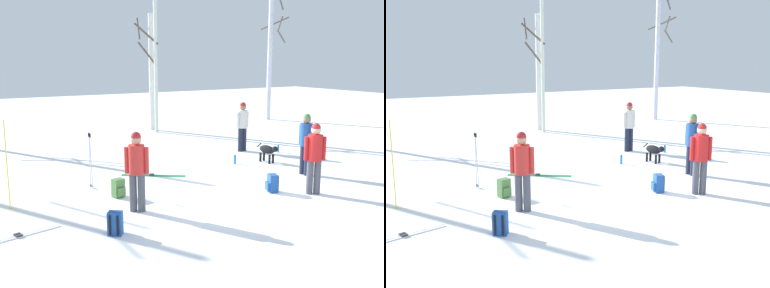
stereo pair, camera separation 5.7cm
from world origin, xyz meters
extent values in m
plane|color=white|center=(0.00, 0.00, 0.00)|extent=(60.00, 60.00, 0.00)
cylinder|color=#4C4C56|center=(1.47, -0.69, 0.41)|extent=(0.16, 0.16, 0.82)
cylinder|color=#4C4C56|center=(1.63, -0.78, 0.41)|extent=(0.16, 0.16, 0.82)
cylinder|color=red|center=(1.55, -0.74, 1.13)|extent=(0.34, 0.34, 0.62)
sphere|color=beige|center=(1.55, -0.74, 1.55)|extent=(0.22, 0.22, 0.22)
sphere|color=#B22626|center=(1.55, -0.74, 1.61)|extent=(0.21, 0.21, 0.21)
cylinder|color=red|center=(1.37, -0.63, 1.11)|extent=(0.10, 0.10, 0.56)
cylinder|color=red|center=(1.73, -0.84, 1.11)|extent=(0.10, 0.10, 0.56)
cylinder|color=#4C4C56|center=(-2.65, 0.31, 0.41)|extent=(0.16, 0.16, 0.82)
cylinder|color=#4C4C56|center=(-2.50, 0.20, 0.41)|extent=(0.16, 0.16, 0.82)
cylinder|color=red|center=(-2.58, 0.25, 1.13)|extent=(0.34, 0.34, 0.62)
sphere|color=tan|center=(-2.58, 0.25, 1.55)|extent=(0.22, 0.22, 0.22)
sphere|color=#B22626|center=(-2.58, 0.25, 1.61)|extent=(0.21, 0.21, 0.21)
cylinder|color=red|center=(-2.75, 0.37, 1.11)|extent=(0.10, 0.10, 0.56)
cylinder|color=red|center=(-2.41, 0.13, 1.11)|extent=(0.10, 0.10, 0.56)
cylinder|color=#1E2338|center=(2.67, 0.78, 0.41)|extent=(0.16, 0.16, 0.82)
cylinder|color=#1E2338|center=(2.66, 0.60, 0.41)|extent=(0.16, 0.16, 0.82)
cylinder|color=#1E478C|center=(2.66, 0.69, 1.13)|extent=(0.34, 0.34, 0.62)
sphere|color=#997051|center=(2.66, 0.69, 1.55)|extent=(0.22, 0.22, 0.22)
sphere|color=#4C8C4C|center=(2.66, 0.69, 1.61)|extent=(0.21, 0.21, 0.21)
cylinder|color=#1E478C|center=(2.67, 0.90, 1.11)|extent=(0.10, 0.10, 0.56)
cylinder|color=#1E478C|center=(2.66, 0.48, 1.11)|extent=(0.10, 0.10, 0.56)
cylinder|color=#1E2338|center=(2.99, 4.14, 0.41)|extent=(0.16, 0.16, 0.82)
cylinder|color=#1E2338|center=(3.17, 4.15, 0.41)|extent=(0.16, 0.16, 0.82)
cylinder|color=silver|center=(3.08, 4.14, 1.13)|extent=(0.34, 0.34, 0.62)
sphere|color=#997051|center=(3.08, 4.14, 1.55)|extent=(0.22, 0.22, 0.22)
sphere|color=#B22626|center=(3.08, 4.14, 1.61)|extent=(0.21, 0.21, 0.21)
cylinder|color=silver|center=(2.87, 4.12, 1.11)|extent=(0.10, 0.10, 0.56)
cylinder|color=silver|center=(3.29, 4.16, 1.11)|extent=(0.10, 0.10, 0.56)
ellipsoid|color=black|center=(2.71, 2.37, 0.41)|extent=(0.28, 0.62, 0.26)
sphere|color=black|center=(2.75, 2.04, 0.48)|extent=(0.18, 0.18, 0.18)
ellipsoid|color=black|center=(2.75, 1.98, 0.46)|extent=(0.07, 0.11, 0.06)
cylinder|color=black|center=(2.68, 2.72, 0.49)|extent=(0.05, 0.19, 0.17)
cylinder|color=black|center=(2.81, 2.19, 0.14)|extent=(0.07, 0.07, 0.28)
cylinder|color=black|center=(2.66, 2.17, 0.14)|extent=(0.07, 0.07, 0.28)
cylinder|color=black|center=(2.77, 2.58, 0.14)|extent=(0.07, 0.07, 0.28)
cylinder|color=black|center=(2.62, 2.56, 0.14)|extent=(0.07, 0.07, 0.28)
cube|color=yellow|center=(-4.89, 1.82, 0.92)|extent=(0.04, 0.13, 1.84)
cube|color=yellow|center=(-4.89, 1.82, 1.88)|extent=(0.03, 0.06, 0.10)
cube|color=yellow|center=(-4.88, 1.88, 0.92)|extent=(0.04, 0.13, 1.84)
cube|color=yellow|center=(-4.88, 1.88, 1.88)|extent=(0.03, 0.06, 0.10)
cube|color=green|center=(-1.02, 2.74, 0.01)|extent=(1.50, 1.07, 0.02)
cube|color=#333338|center=(-1.06, 2.76, 0.03)|extent=(0.13, 0.12, 0.03)
cube|color=green|center=(-1.08, 2.65, 0.01)|extent=(1.50, 1.07, 0.02)
cube|color=#333338|center=(-1.12, 2.68, 0.03)|extent=(0.13, 0.12, 0.03)
cube|color=white|center=(-5.06, 0.04, 0.01)|extent=(1.68, 0.44, 0.02)
cube|color=#333338|center=(-5.01, 0.05, 0.03)|extent=(0.13, 0.09, 0.03)
cube|color=white|center=(-5.08, 0.13, 0.01)|extent=(1.68, 0.44, 0.02)
cube|color=#333338|center=(-5.03, 0.14, 0.03)|extent=(0.13, 0.09, 0.03)
cylinder|color=#B2B2BC|center=(-2.90, 2.44, 0.65)|extent=(0.02, 0.10, 1.30)
cylinder|color=black|center=(-2.90, 2.44, 1.36)|extent=(0.04, 0.04, 0.10)
cylinder|color=black|center=(-2.90, 2.44, 0.07)|extent=(0.07, 0.07, 0.01)
cylinder|color=#B2B2BC|center=(-2.90, 2.33, 0.65)|extent=(0.02, 0.10, 1.30)
cylinder|color=black|center=(-2.90, 2.33, 1.36)|extent=(0.04, 0.04, 0.10)
cylinder|color=black|center=(-2.90, 2.33, 0.07)|extent=(0.07, 0.07, 0.01)
cube|color=#1E4C99|center=(0.81, -0.13, 0.22)|extent=(0.28, 0.31, 0.44)
cube|color=#1E4C99|center=(0.69, -0.09, 0.15)|extent=(0.12, 0.20, 0.20)
cube|color=black|center=(0.94, -0.10, 0.22)|extent=(0.03, 0.04, 0.37)
cube|color=black|center=(0.89, -0.24, 0.22)|extent=(0.03, 0.04, 0.37)
cube|color=#4C7F3F|center=(-2.58, 1.38, 0.22)|extent=(0.30, 0.26, 0.44)
cube|color=#4C7F3F|center=(-2.55, 1.25, 0.15)|extent=(0.20, 0.11, 0.20)
cube|color=black|center=(-2.68, 1.47, 0.22)|extent=(0.04, 0.03, 0.37)
cube|color=black|center=(-2.54, 1.51, 0.22)|extent=(0.04, 0.03, 0.37)
cube|color=#1E4C99|center=(-3.44, -0.72, 0.22)|extent=(0.33, 0.31, 0.44)
cube|color=#1E4C99|center=(-3.37, -0.61, 0.15)|extent=(0.19, 0.16, 0.20)
cube|color=black|center=(-3.45, -0.85, 0.22)|extent=(0.04, 0.04, 0.37)
cube|color=black|center=(-3.57, -0.77, 0.22)|extent=(0.04, 0.04, 0.37)
cylinder|color=#1E72BF|center=(1.73, 2.70, 0.13)|extent=(0.07, 0.07, 0.25)
cylinder|color=black|center=(1.73, 2.70, 0.26)|extent=(0.05, 0.05, 0.02)
cylinder|color=#1E72BF|center=(4.03, 3.34, 0.11)|extent=(0.07, 0.07, 0.22)
cylinder|color=black|center=(4.03, 3.34, 0.24)|extent=(0.05, 0.05, 0.02)
cylinder|color=silver|center=(2.25, 9.27, 3.89)|extent=(0.16, 0.16, 7.77)
cylinder|color=silver|center=(2.36, 9.92, 2.55)|extent=(0.24, 0.24, 5.10)
cylinder|color=brown|center=(1.84, 10.11, 4.46)|extent=(0.46, 1.12, 0.99)
cylinder|color=brown|center=(1.96, 9.58, 4.22)|extent=(0.80, 0.89, 0.94)
cylinder|color=brown|center=(2.05, 9.63, 3.36)|extent=(0.69, 0.73, 1.08)
cylinder|color=silver|center=(9.17, 10.03, 3.53)|extent=(0.24, 0.24, 7.06)
cylinder|color=brown|center=(9.46, 9.53, 4.28)|extent=(1.07, 0.67, 0.61)
cylinder|color=brown|center=(9.78, 10.44, 4.99)|extent=(0.90, 1.30, 0.66)
cylinder|color=brown|center=(9.59, 9.79, 4.94)|extent=(0.58, 0.92, 0.65)
camera|label=1|loc=(-6.13, -8.09, 3.21)|focal=41.48mm
camera|label=2|loc=(-6.08, -8.12, 3.21)|focal=41.48mm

